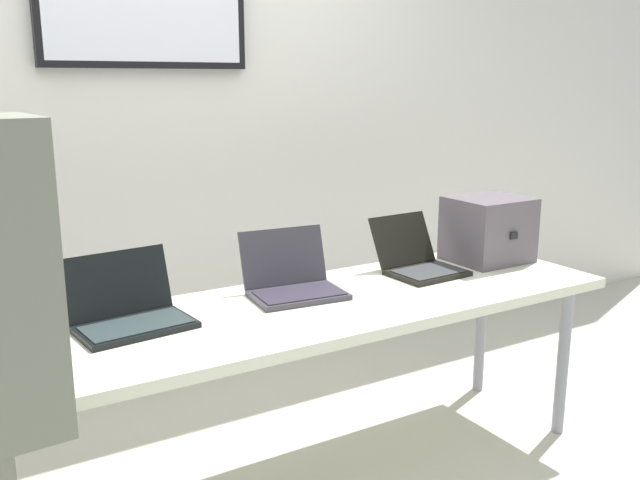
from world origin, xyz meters
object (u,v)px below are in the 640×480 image
object	(u,v)px
laptop_station_1	(129,310)
coffee_mug	(50,371)
laptop_station_3	(418,260)
workbench	(276,323)
equipment_box	(488,229)
laptop_station_2	(292,280)

from	to	relation	value
laptop_station_1	coffee_mug	xyz separation A→B (m)	(-0.32, -0.37, -0.01)
laptop_station_3	workbench	bearing A→B (deg)	-170.08
laptop_station_1	coffee_mug	bearing A→B (deg)	-130.82
laptop_station_3	coffee_mug	bearing A→B (deg)	-166.29
workbench	equipment_box	size ratio (longest dim) A/B	8.20
laptop_station_1	laptop_station_3	xyz separation A→B (m)	(1.25, 0.01, -0.00)
laptop_station_1	laptop_station_2	distance (m)	0.64
laptop_station_2	coffee_mug	world-z (taller)	laptop_station_2
laptop_station_2	laptop_station_1	bearing A→B (deg)	-177.92
equipment_box	laptop_station_2	world-z (taller)	equipment_box
laptop_station_2	laptop_station_3	size ratio (longest dim) A/B	1.07
workbench	laptop_station_3	world-z (taller)	laptop_station_3
equipment_box	laptop_station_2	size ratio (longest dim) A/B	0.89
laptop_station_3	coffee_mug	distance (m)	1.61
laptop_station_1	laptop_station_3	size ratio (longest dim) A/B	1.13
laptop_station_1	coffee_mug	world-z (taller)	laptop_station_1
workbench	laptop_station_2	xyz separation A→B (m)	(0.15, 0.14, 0.10)
workbench	laptop_station_2	size ratio (longest dim) A/B	7.27
coffee_mug	equipment_box	bearing A→B (deg)	10.77
workbench	laptop_station_1	xyz separation A→B (m)	(-0.49, 0.12, 0.10)
laptop_station_2	coffee_mug	xyz separation A→B (m)	(-0.96, -0.39, -0.01)
equipment_box	coffee_mug	distance (m)	2.00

